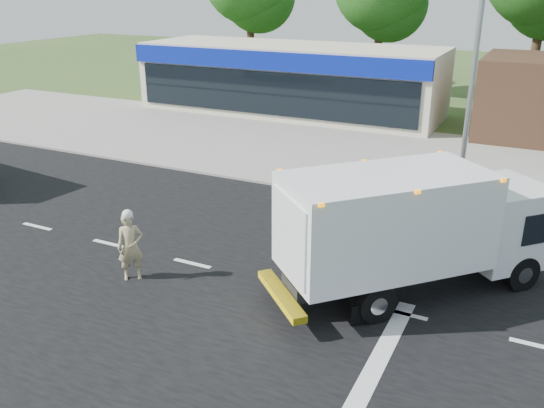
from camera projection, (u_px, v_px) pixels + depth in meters
name	position (u px, v px, depth m)	size (l,w,h in m)	color
ground	(289.00, 287.00, 15.02)	(120.00, 120.00, 0.00)	#385123
road_asphalt	(289.00, 287.00, 15.02)	(60.00, 14.00, 0.02)	black
sidewalk	(378.00, 190.00, 21.87)	(60.00, 2.40, 0.12)	gray
parking_apron	(413.00, 153.00, 26.75)	(60.00, 9.00, 0.02)	gray
lane_markings	(318.00, 325.00, 13.33)	(55.20, 7.00, 0.01)	silver
ems_box_truck	(413.00, 224.00, 14.18)	(6.73, 6.85, 3.26)	black
emergency_worker	(130.00, 245.00, 15.12)	(0.81, 0.79, 1.98)	tan
retail_strip_mall	(290.00, 79.00, 34.69)	(18.00, 6.20, 4.00)	beige
traffic_signal_pole	(453.00, 65.00, 18.66)	(3.51, 0.25, 8.00)	gray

